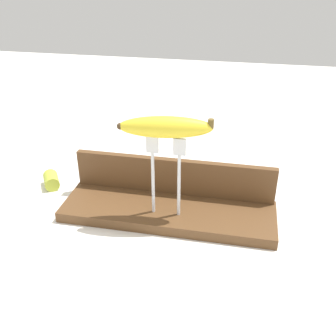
# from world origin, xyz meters

# --- Properties ---
(ground_plane) EXTENTS (3.00, 3.00, 0.00)m
(ground_plane) POSITION_xyz_m (0.00, 0.00, 0.00)
(ground_plane) COLOR silver
(wooden_board) EXTENTS (0.48, 0.15, 0.02)m
(wooden_board) POSITION_xyz_m (0.00, 0.00, 0.01)
(wooden_board) COLOR brown
(wooden_board) RESTS_ON ground
(board_backstop) EXTENTS (0.47, 0.02, 0.09)m
(board_backstop) POSITION_xyz_m (0.00, 0.07, 0.07)
(board_backstop) COLOR brown
(board_backstop) RESTS_ON wooden_board
(fork_stand_center) EXTENTS (0.08, 0.01, 0.18)m
(fork_stand_center) POSITION_xyz_m (-0.00, -0.02, 0.13)
(fork_stand_center) COLOR silver
(fork_stand_center) RESTS_ON wooden_board
(banana_raised_center) EXTENTS (0.19, 0.07, 0.04)m
(banana_raised_center) POSITION_xyz_m (-0.00, -0.02, 0.23)
(banana_raised_center) COLOR yellow
(banana_raised_center) RESTS_ON fork_stand_center
(banana_chunk_near) EXTENTS (0.06, 0.07, 0.04)m
(banana_chunk_near) POSITION_xyz_m (-0.32, 0.07, 0.02)
(banana_chunk_near) COLOR #B2C138
(banana_chunk_near) RESTS_ON ground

